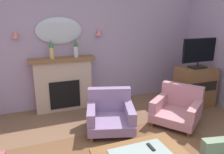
{
  "coord_description": "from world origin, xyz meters",
  "views": [
    {
      "loc": [
        -1.09,
        -1.93,
        2.04
      ],
      "look_at": [
        0.28,
        1.64,
        0.94
      ],
      "focal_mm": 35.0,
      "sensor_mm": 36.0,
      "label": 1
    }
  ],
  "objects_px": {
    "wall_sconce_left": "(15,35)",
    "armchair_near_fireplace": "(110,113)",
    "mantel_vase_centre": "(76,48)",
    "wall_sconce_right": "(99,32)",
    "wall_mirror": "(59,31)",
    "tv_cabinet": "(195,87)",
    "armchair_beside_couch": "(178,108)",
    "tv_flatscreen": "(199,52)",
    "mantel_vase_right": "(51,49)",
    "tv_remote": "(151,147)",
    "fireplace": "(64,84)"
  },
  "relations": [
    {
      "from": "fireplace",
      "to": "tv_remote",
      "type": "distance_m",
      "value": 2.65
    },
    {
      "from": "wall_mirror",
      "to": "tv_cabinet",
      "type": "xyz_separation_m",
      "value": [
        2.81,
        -1.01,
        -1.26
      ]
    },
    {
      "from": "wall_sconce_left",
      "to": "wall_sconce_right",
      "type": "height_order",
      "value": "same"
    },
    {
      "from": "mantel_vase_right",
      "to": "tv_flatscreen",
      "type": "height_order",
      "value": "same"
    },
    {
      "from": "mantel_vase_centre",
      "to": "wall_sconce_right",
      "type": "relative_size",
      "value": 2.77
    },
    {
      "from": "armchair_near_fireplace",
      "to": "tv_flatscreen",
      "type": "height_order",
      "value": "tv_flatscreen"
    },
    {
      "from": "mantel_vase_right",
      "to": "wall_sconce_right",
      "type": "relative_size",
      "value": 2.79
    },
    {
      "from": "fireplace",
      "to": "tv_flatscreen",
      "type": "xyz_separation_m",
      "value": [
        2.81,
        -0.89,
        0.68
      ]
    },
    {
      "from": "mantel_vase_centre",
      "to": "armchair_beside_couch",
      "type": "relative_size",
      "value": 0.34
    },
    {
      "from": "armchair_beside_couch",
      "to": "wall_sconce_right",
      "type": "bearing_deg",
      "value": 125.73
    },
    {
      "from": "mantel_vase_centre",
      "to": "wall_mirror",
      "type": "bearing_deg",
      "value": 150.46
    },
    {
      "from": "mantel_vase_centre",
      "to": "tv_flatscreen",
      "type": "bearing_deg",
      "value": -18.96
    },
    {
      "from": "armchair_near_fireplace",
      "to": "armchair_beside_couch",
      "type": "height_order",
      "value": "same"
    },
    {
      "from": "wall_sconce_left",
      "to": "tv_flatscreen",
      "type": "height_order",
      "value": "wall_sconce_left"
    },
    {
      "from": "wall_sconce_right",
      "to": "armchair_beside_couch",
      "type": "relative_size",
      "value": 0.12
    },
    {
      "from": "wall_sconce_right",
      "to": "tv_flatscreen",
      "type": "relative_size",
      "value": 0.17
    },
    {
      "from": "fireplace",
      "to": "wall_mirror",
      "type": "bearing_deg",
      "value": 90.0
    },
    {
      "from": "wall_mirror",
      "to": "tv_remote",
      "type": "xyz_separation_m",
      "value": [
        0.66,
        -2.71,
        -1.26
      ]
    },
    {
      "from": "wall_mirror",
      "to": "tv_remote",
      "type": "bearing_deg",
      "value": -76.21
    },
    {
      "from": "wall_mirror",
      "to": "armchair_near_fireplace",
      "type": "bearing_deg",
      "value": -64.45
    },
    {
      "from": "tv_remote",
      "to": "tv_cabinet",
      "type": "xyz_separation_m",
      "value": [
        2.15,
        1.7,
        -0.0
      ]
    },
    {
      "from": "fireplace",
      "to": "tv_remote",
      "type": "bearing_deg",
      "value": -75.48
    },
    {
      "from": "fireplace",
      "to": "wall_sconce_right",
      "type": "bearing_deg",
      "value": 6.16
    },
    {
      "from": "wall_sconce_left",
      "to": "armchair_near_fireplace",
      "type": "distance_m",
      "value": 2.39
    },
    {
      "from": "tv_cabinet",
      "to": "armchair_near_fireplace",
      "type": "bearing_deg",
      "value": -171.58
    },
    {
      "from": "wall_sconce_left",
      "to": "tv_remote",
      "type": "relative_size",
      "value": 0.88
    },
    {
      "from": "wall_mirror",
      "to": "armchair_beside_couch",
      "type": "relative_size",
      "value": 0.85
    },
    {
      "from": "wall_sconce_right",
      "to": "wall_mirror",
      "type": "bearing_deg",
      "value": 176.63
    },
    {
      "from": "mantel_vase_centre",
      "to": "tv_flatscreen",
      "type": "relative_size",
      "value": 0.46
    },
    {
      "from": "wall_sconce_left",
      "to": "tv_flatscreen",
      "type": "distance_m",
      "value": 3.82
    },
    {
      "from": "mantel_vase_centre",
      "to": "armchair_beside_couch",
      "type": "distance_m",
      "value": 2.4
    },
    {
      "from": "wall_mirror",
      "to": "tv_flatscreen",
      "type": "relative_size",
      "value": 1.14
    },
    {
      "from": "tv_cabinet",
      "to": "tv_flatscreen",
      "type": "xyz_separation_m",
      "value": [
        0.0,
        -0.02,
        0.8
      ]
    },
    {
      "from": "wall_mirror",
      "to": "tv_remote",
      "type": "relative_size",
      "value": 6.0
    },
    {
      "from": "tv_flatscreen",
      "to": "mantel_vase_right",
      "type": "bearing_deg",
      "value": 164.01
    },
    {
      "from": "tv_cabinet",
      "to": "mantel_vase_centre",
      "type": "bearing_deg",
      "value": 161.46
    },
    {
      "from": "tv_flatscreen",
      "to": "wall_sconce_right",
      "type": "bearing_deg",
      "value": 153.4
    },
    {
      "from": "wall_sconce_right",
      "to": "armchair_near_fireplace",
      "type": "xyz_separation_m",
      "value": [
        -0.21,
        -1.29,
        -1.35
      ]
    },
    {
      "from": "mantel_vase_centre",
      "to": "fireplace",
      "type": "bearing_deg",
      "value": 174.61
    },
    {
      "from": "fireplace",
      "to": "tv_remote",
      "type": "xyz_separation_m",
      "value": [
        0.66,
        -2.57,
        -0.12
      ]
    },
    {
      "from": "mantel_vase_centre",
      "to": "armchair_near_fireplace",
      "type": "distance_m",
      "value": 1.61
    },
    {
      "from": "armchair_near_fireplace",
      "to": "tv_flatscreen",
      "type": "bearing_deg",
      "value": 7.88
    },
    {
      "from": "armchair_near_fireplace",
      "to": "wall_sconce_left",
      "type": "bearing_deg",
      "value": 139.19
    },
    {
      "from": "wall_sconce_left",
      "to": "armchair_beside_couch",
      "type": "xyz_separation_m",
      "value": [
        2.79,
        -1.52,
        -1.35
      ]
    },
    {
      "from": "mantel_vase_centre",
      "to": "wall_sconce_left",
      "type": "bearing_deg",
      "value": 174.04
    },
    {
      "from": "mantel_vase_centre",
      "to": "wall_sconce_left",
      "type": "distance_m",
      "value": 1.19
    },
    {
      "from": "wall_sconce_right",
      "to": "tv_flatscreen",
      "type": "bearing_deg",
      "value": -26.6
    },
    {
      "from": "mantel_vase_centre",
      "to": "wall_mirror",
      "type": "xyz_separation_m",
      "value": [
        -0.3,
        0.17,
        0.35
      ]
    },
    {
      "from": "armchair_near_fireplace",
      "to": "mantel_vase_right",
      "type": "bearing_deg",
      "value": 125.73
    },
    {
      "from": "mantel_vase_right",
      "to": "tv_cabinet",
      "type": "xyz_separation_m",
      "value": [
        3.01,
        -0.84,
        -0.92
      ]
    }
  ]
}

